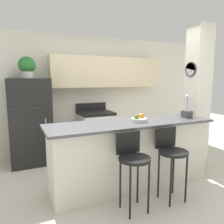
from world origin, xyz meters
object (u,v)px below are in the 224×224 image
(bar_stool_left, at_px, (133,159))
(bar_stool_right, at_px, (171,152))
(potted_plant_on_fridge, at_px, (27,67))
(orchid_vase, at_px, (187,112))
(stove_range, at_px, (96,132))
(refrigerator, at_px, (30,121))
(trash_bin, at_px, (65,152))
(fruit_bowl, at_px, (139,119))

(bar_stool_left, height_order, bar_stool_right, same)
(potted_plant_on_fridge, bearing_deg, orchid_vase, -35.90)
(stove_range, height_order, orchid_vase, orchid_vase)
(refrigerator, bearing_deg, bar_stool_left, -64.99)
(stove_range, relative_size, bar_stool_right, 1.11)
(stove_range, height_order, bar_stool_left, stove_range)
(trash_bin, bearing_deg, stove_range, 21.21)
(potted_plant_on_fridge, bearing_deg, trash_bin, -22.84)
(stove_range, relative_size, orchid_vase, 2.81)
(refrigerator, height_order, stove_range, refrigerator)
(fruit_bowl, bearing_deg, stove_range, 92.37)
(refrigerator, relative_size, orchid_vase, 4.27)
(bar_stool_left, height_order, fruit_bowl, fruit_bowl)
(stove_range, bearing_deg, potted_plant_on_fridge, -178.28)
(stove_range, distance_m, fruit_bowl, 1.77)
(refrigerator, height_order, fruit_bowl, refrigerator)
(refrigerator, relative_size, fruit_bowl, 6.68)
(refrigerator, xyz_separation_m, bar_stool_right, (1.59, -2.17, -0.16))
(bar_stool_left, distance_m, fruit_bowl, 0.76)
(bar_stool_left, relative_size, bar_stool_right, 1.00)
(bar_stool_left, distance_m, orchid_vase, 1.45)
(bar_stool_right, distance_m, potted_plant_on_fridge, 2.94)
(stove_range, xyz_separation_m, bar_stool_left, (-0.33, -2.21, 0.19))
(bar_stool_left, xyz_separation_m, fruit_bowl, (0.40, 0.53, 0.38))
(bar_stool_left, bearing_deg, trash_bin, 102.23)
(stove_range, xyz_separation_m, potted_plant_on_fridge, (-1.35, -0.04, 1.38))
(bar_stool_right, height_order, fruit_bowl, fruit_bowl)
(refrigerator, relative_size, stove_range, 1.52)
(stove_range, relative_size, trash_bin, 2.82)
(stove_range, relative_size, bar_stool_left, 1.11)
(bar_stool_left, relative_size, potted_plant_on_fridge, 2.44)
(bar_stool_left, bearing_deg, refrigerator, 115.01)
(bar_stool_left, xyz_separation_m, bar_stool_right, (0.58, 0.00, 0.00))
(refrigerator, distance_m, bar_stool_right, 2.69)
(stove_range, bearing_deg, orchid_vase, -60.69)
(refrigerator, xyz_separation_m, stove_range, (1.35, 0.04, -0.35))
(orchid_vase, xyz_separation_m, fruit_bowl, (-0.89, 0.03, -0.06))
(trash_bin, bearing_deg, potted_plant_on_fridge, 157.16)
(potted_plant_on_fridge, distance_m, orchid_vase, 2.94)
(stove_range, height_order, bar_stool_right, stove_range)
(stove_range, relative_size, potted_plant_on_fridge, 2.71)
(fruit_bowl, relative_size, trash_bin, 0.64)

